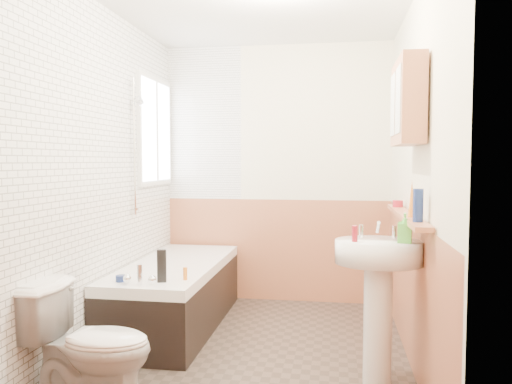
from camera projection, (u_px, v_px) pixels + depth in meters
floor at (253, 353)px, 3.59m from camera, size 2.80×2.80×0.00m
wall_back at (276, 174)px, 4.90m from camera, size 2.20×0.02×2.50m
wall_front at (198, 191)px, 2.12m from camera, size 2.20×0.02×2.50m
wall_left at (105, 178)px, 3.69m from camera, size 0.02×2.80×2.50m
wall_right at (416, 180)px, 3.33m from camera, size 0.02×2.80×2.50m
wainscot_right at (411, 290)px, 3.38m from camera, size 0.01×2.80×1.00m
wainscot_front at (200, 361)px, 2.19m from camera, size 2.20×0.01×1.00m
wainscot_back at (276, 250)px, 4.92m from camera, size 2.20×0.01×1.00m
tile_cladding_left at (108, 178)px, 3.68m from camera, size 0.01×2.80×2.50m
tile_return_back at (204, 124)px, 4.96m from camera, size 0.75×0.01×1.50m
window at (156, 131)px, 4.59m from camera, size 0.03×0.79×0.99m
bathtub at (176, 293)px, 4.15m from camera, size 0.70×1.73×0.68m
shower_riser at (136, 134)px, 4.06m from camera, size 0.10×0.07×1.12m
toilet at (90, 347)px, 2.77m from camera, size 0.72×0.41×0.69m
sink at (378, 283)px, 3.02m from camera, size 0.53×0.42×1.01m
pine_shelf at (406, 216)px, 3.28m from camera, size 0.10×1.41×0.03m
medicine_cabinet at (407, 103)px, 3.08m from camera, size 0.15×0.58×0.53m
foam_can at (418, 205)px, 2.81m from camera, size 0.07×0.07×0.19m
green_bottle at (412, 199)px, 3.05m from camera, size 0.05×0.05×0.23m
black_jar at (398, 204)px, 3.74m from camera, size 0.08×0.08×0.05m
soap_bottle at (405, 236)px, 2.92m from camera, size 0.11×0.19×0.08m
clear_bottle at (355, 234)px, 2.96m from camera, size 0.04×0.04×0.10m
blue_gel at (162, 266)px, 3.46m from camera, size 0.07×0.05×0.23m
cream_jar at (121, 278)px, 3.48m from camera, size 0.09×0.09×0.04m
orange_bottle at (185, 274)px, 3.53m from camera, size 0.03×0.03×0.09m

